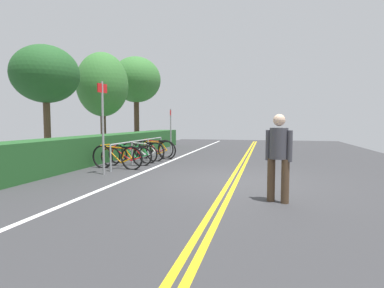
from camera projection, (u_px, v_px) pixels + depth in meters
The scene contains 18 objects.
ground_plane at pixel (233, 182), 7.57m from camera, with size 35.13×12.12×0.05m, color #353538.
centre_line_yellow_inner at pixel (237, 181), 7.55m from camera, with size 31.61×0.10×0.00m, color gold.
centre_line_yellow_outer at pixel (230, 181), 7.59m from camera, with size 31.61×0.10×0.00m, color gold.
bike_lane_stripe_white at pixel (133, 176), 8.18m from camera, with size 31.61×0.12×0.00m, color white.
bike_rack at pixel (140, 146), 11.11m from camera, with size 4.47×0.05×0.80m.
bicycle_0 at pixel (117, 157), 9.53m from camera, with size 0.46×1.81×0.77m.
bicycle_1 at pixel (127, 156), 10.19m from camera, with size 0.51×1.68×0.68m.
bicycle_2 at pixel (133, 154), 10.82m from camera, with size 0.46×1.74×0.69m.
bicycle_3 at pixel (143, 151), 11.49m from camera, with size 0.46×1.78×0.76m.
bicycle_4 at pixel (155, 150), 12.11m from camera, with size 0.46×1.78×0.77m.
bicycle_5 at pixel (156, 148), 12.79m from camera, with size 0.56×1.70×0.77m.
pedestrian at pixel (279, 152), 5.52m from camera, with size 0.32×0.46×1.58m.
sign_post_near at pixel (103, 120), 8.40m from camera, with size 0.36×0.10×2.53m.
sign_post_far at pixel (171, 126), 14.10m from camera, with size 0.36×0.10×2.04m.
hedge_backdrop at pixel (119, 145), 12.94m from camera, with size 13.42×1.05×0.95m, color #235626.
tree_mid at pixel (46, 75), 10.97m from camera, with size 2.33×2.33×4.15m.
tree_far_right at pixel (102, 85), 13.97m from camera, with size 2.30×2.30×4.56m.
tree_extra at pixel (136, 80), 17.28m from camera, with size 2.73×2.73×5.06m.
Camera 1 is at (-7.52, -0.76, 1.44)m, focal length 28.97 mm.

